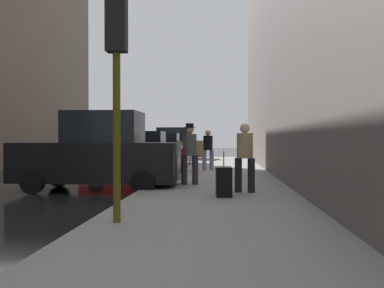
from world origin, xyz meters
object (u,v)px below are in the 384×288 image
parked_dark_green_sedan (178,147)px  pedestrian_with_beanie (190,151)px  parked_red_hatchback (137,154)px  fire_hydrant (180,163)px  parked_black_suv (99,154)px  parked_silver_sedan (158,150)px  traffic_light (117,58)px  rolling_suitcase (224,182)px  pedestrian_in_tan_coat (245,154)px  parked_bronze_suv (171,146)px  pedestrian_in_jeans (208,148)px

parked_dark_green_sedan → pedestrian_with_beanie: pedestrian_with_beanie is taller
parked_red_hatchback → fire_hydrant: parked_red_hatchback is taller
parked_black_suv → parked_silver_sedan: 11.11m
fire_hydrant → traffic_light: traffic_light is taller
parked_black_suv → parked_dark_green_sedan: 21.77m
parked_red_hatchback → rolling_suitcase: parked_red_hatchback is taller
fire_hydrant → pedestrian_with_beanie: (0.77, -4.96, 0.64)m
pedestrian_in_tan_coat → pedestrian_with_beanie: (-1.50, 1.72, 0.03)m
traffic_light → parked_bronze_suv: bearing=94.8°
parked_dark_green_sedan → fire_hydrant: bearing=-83.7°
parked_silver_sedan → parked_red_hatchback: bearing=-90.0°
parked_dark_green_sedan → fire_hydrant: size_ratio=6.06×
parked_silver_sedan → parked_black_suv: bearing=-90.0°
fire_hydrant → traffic_light: bearing=-89.7°
parked_red_hatchback → traffic_light: (1.85, -10.65, 1.91)m
rolling_suitcase → parked_black_suv: bearing=149.5°
parked_dark_green_sedan → pedestrian_in_tan_coat: size_ratio=2.50×
parked_black_suv → fire_hydrant: 5.68m
parked_black_suv → parked_bronze_suv: same height
parked_black_suv → pedestrian_with_beanie: (2.57, 0.40, 0.10)m
fire_hydrant → parked_red_hatchback: bearing=179.8°
parked_dark_green_sedan → parked_silver_sedan: bearing=-90.0°
parked_black_suv → rolling_suitcase: bearing=-30.5°
parked_silver_sedan → parked_bronze_suv: (-0.00, 5.76, 0.18)m
parked_red_hatchback → traffic_light: 10.98m
parked_bronze_suv → pedestrian_in_tan_coat: 18.64m
parked_black_suv → parked_dark_green_sedan: parked_black_suv is taller
parked_dark_green_sedan → rolling_suitcase: size_ratio=4.11×
fire_hydrant → rolling_suitcase: rolling_suitcase is taller
parked_black_suv → pedestrian_with_beanie: bearing=8.7°
pedestrian_in_jeans → parked_silver_sedan: bearing=121.0°
pedestrian_with_beanie → traffic_light: bearing=-97.2°
fire_hydrant → pedestrian_in_jeans: 1.55m
parked_dark_green_sedan → traffic_light: bearing=-86.1°
parked_dark_green_sedan → pedestrian_in_jeans: pedestrian_in_jeans is taller
pedestrian_in_jeans → pedestrian_in_tan_coat: bearing=-81.2°
pedestrian_in_jeans → parked_bronze_suv: bearing=105.3°
parked_black_suv → parked_bronze_suv: 16.87m
pedestrian_with_beanie → parked_silver_sedan: bearing=103.5°
traffic_light → parked_black_suv: bearing=109.3°
parked_black_suv → parked_bronze_suv: bearing=90.0°
pedestrian_with_beanie → rolling_suitcase: (0.98, -2.49, -0.65)m
parked_silver_sedan → pedestrian_with_beanie: pedestrian_with_beanie is taller
rolling_suitcase → parked_red_hatchback: bearing=115.5°
fire_hydrant → rolling_suitcase: bearing=-76.8°
pedestrian_in_tan_coat → traffic_light: bearing=-119.3°
traffic_light → parked_red_hatchback: bearing=99.9°
parked_silver_sedan → rolling_suitcase: size_ratio=4.06×
parked_black_suv → pedestrian_with_beanie: 2.60m
traffic_light → pedestrian_with_beanie: bearing=82.8°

